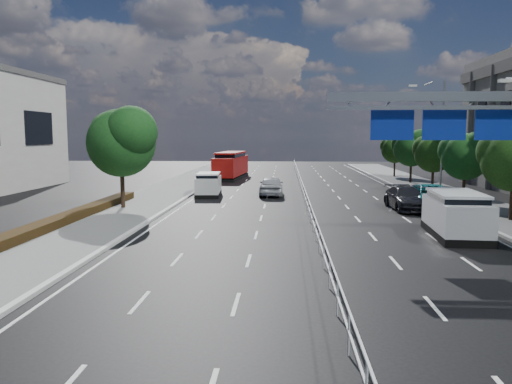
{
  "coord_description": "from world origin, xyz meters",
  "views": [
    {
      "loc": [
        -1.42,
        -13.78,
        4.8
      ],
      "look_at": [
        -2.65,
        7.46,
        2.4
      ],
      "focal_mm": 35.0,
      "sensor_mm": 36.0,
      "label": 1
    }
  ],
  "objects_px": {
    "near_car_dark": "(240,166)",
    "parked_car_teal": "(432,197)",
    "white_minivan": "(208,185)",
    "parked_car_dark": "(406,198)",
    "near_car_silver": "(271,186)",
    "red_bus": "(231,165)",
    "silver_minivan": "(456,215)",
    "overhead_gantry": "(462,118)"
  },
  "relations": [
    {
      "from": "overhead_gantry",
      "to": "silver_minivan",
      "type": "distance_m",
      "value": 4.55
    },
    {
      "from": "near_car_silver",
      "to": "near_car_dark",
      "type": "bearing_deg",
      "value": -79.99
    },
    {
      "from": "overhead_gantry",
      "to": "parked_car_dark",
      "type": "xyz_separation_m",
      "value": [
        -0.24,
        8.95,
        -4.87
      ]
    },
    {
      "from": "near_car_dark",
      "to": "parked_car_teal",
      "type": "distance_m",
      "value": 37.39
    },
    {
      "from": "white_minivan",
      "to": "red_bus",
      "type": "distance_m",
      "value": 16.51
    },
    {
      "from": "silver_minivan",
      "to": "near_car_dark",
      "type": "bearing_deg",
      "value": 112.21
    },
    {
      "from": "near_car_silver",
      "to": "parked_car_dark",
      "type": "distance_m",
      "value": 11.51
    },
    {
      "from": "red_bus",
      "to": "parked_car_dark",
      "type": "height_order",
      "value": "red_bus"
    },
    {
      "from": "white_minivan",
      "to": "silver_minivan",
      "type": "bearing_deg",
      "value": -51.18
    },
    {
      "from": "red_bus",
      "to": "near_car_silver",
      "type": "distance_m",
      "value": 16.79
    },
    {
      "from": "near_car_silver",
      "to": "silver_minivan",
      "type": "relative_size",
      "value": 0.87
    },
    {
      "from": "white_minivan",
      "to": "near_car_dark",
      "type": "height_order",
      "value": "white_minivan"
    },
    {
      "from": "white_minivan",
      "to": "red_bus",
      "type": "xyz_separation_m",
      "value": [
        0.03,
        16.5,
        0.65
      ]
    },
    {
      "from": "red_bus",
      "to": "parked_car_teal",
      "type": "xyz_separation_m",
      "value": [
        15.8,
        -22.54,
        -0.77
      ]
    },
    {
      "from": "overhead_gantry",
      "to": "near_car_silver",
      "type": "relative_size",
      "value": 2.2
    },
    {
      "from": "white_minivan",
      "to": "near_car_silver",
      "type": "distance_m",
      "value": 5.04
    },
    {
      "from": "near_car_dark",
      "to": "parked_car_dark",
      "type": "relative_size",
      "value": 0.88
    },
    {
      "from": "red_bus",
      "to": "near_car_silver",
      "type": "height_order",
      "value": "red_bus"
    },
    {
      "from": "overhead_gantry",
      "to": "near_car_silver",
      "type": "height_order",
      "value": "overhead_gantry"
    },
    {
      "from": "parked_car_teal",
      "to": "silver_minivan",
      "type": "bearing_deg",
      "value": -96.98
    },
    {
      "from": "red_bus",
      "to": "silver_minivan",
      "type": "bearing_deg",
      "value": -61.4
    },
    {
      "from": "silver_minivan",
      "to": "parked_car_dark",
      "type": "height_order",
      "value": "silver_minivan"
    },
    {
      "from": "white_minivan",
      "to": "silver_minivan",
      "type": "xyz_separation_m",
      "value": [
        14.28,
        -15.43,
        0.15
      ]
    },
    {
      "from": "white_minivan",
      "to": "near_car_dark",
      "type": "relative_size",
      "value": 0.97
    },
    {
      "from": "silver_minivan",
      "to": "white_minivan",
      "type": "bearing_deg",
      "value": 136.68
    },
    {
      "from": "near_car_silver",
      "to": "parked_car_dark",
      "type": "bearing_deg",
      "value": 141.19
    },
    {
      "from": "red_bus",
      "to": "parked_car_teal",
      "type": "relative_size",
      "value": 1.79
    },
    {
      "from": "red_bus",
      "to": "silver_minivan",
      "type": "xyz_separation_m",
      "value": [
        14.25,
        -31.93,
        -0.5
      ]
    },
    {
      "from": "parked_car_teal",
      "to": "parked_car_dark",
      "type": "relative_size",
      "value": 1.12
    },
    {
      "from": "white_minivan",
      "to": "parked_car_teal",
      "type": "relative_size",
      "value": 0.77
    },
    {
      "from": "parked_car_dark",
      "to": "parked_car_teal",
      "type": "bearing_deg",
      "value": 16.6
    },
    {
      "from": "parked_car_dark",
      "to": "white_minivan",
      "type": "bearing_deg",
      "value": 152.23
    },
    {
      "from": "overhead_gantry",
      "to": "silver_minivan",
      "type": "xyz_separation_m",
      "value": [
        0.01,
        0.17,
        -4.55
      ]
    },
    {
      "from": "overhead_gantry",
      "to": "silver_minivan",
      "type": "relative_size",
      "value": 1.92
    },
    {
      "from": "near_car_dark",
      "to": "parked_car_dark",
      "type": "height_order",
      "value": "near_car_dark"
    },
    {
      "from": "near_car_dark",
      "to": "parked_car_dark",
      "type": "distance_m",
      "value": 37.23
    },
    {
      "from": "near_car_dark",
      "to": "parked_car_teal",
      "type": "xyz_separation_m",
      "value": [
        15.87,
        -33.86,
        0.05
      ]
    },
    {
      "from": "parked_car_dark",
      "to": "silver_minivan",
      "type": "bearing_deg",
      "value": -90.78
    },
    {
      "from": "overhead_gantry",
      "to": "parked_car_dark",
      "type": "distance_m",
      "value": 10.19
    },
    {
      "from": "near_car_dark",
      "to": "overhead_gantry",
      "type": "bearing_deg",
      "value": 106.87
    },
    {
      "from": "red_bus",
      "to": "parked_car_teal",
      "type": "height_order",
      "value": "red_bus"
    },
    {
      "from": "near_car_silver",
      "to": "parked_car_teal",
      "type": "xyz_separation_m",
      "value": [
        10.82,
        -6.52,
        -0.0
      ]
    }
  ]
}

